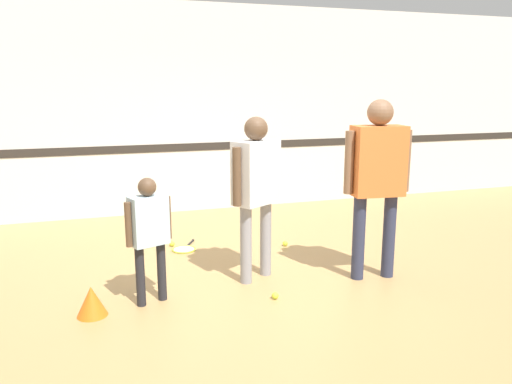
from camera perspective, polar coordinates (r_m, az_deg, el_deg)
name	(u,v)px	position (r m, az deg, el deg)	size (l,w,h in m)	color
ground_plane	(261,282)	(5.17, 0.55, -10.27)	(16.00, 16.00, 0.00)	tan
wall_back	(196,110)	(7.91, -6.89, 9.29)	(16.00, 0.07, 3.20)	silver
person_instructor	(256,181)	(4.98, 0.00, 1.29)	(0.56, 0.46, 1.67)	gray
person_student_left	(149,227)	(4.58, -12.14, -3.92)	(0.42, 0.28, 1.17)	#232328
person_student_right	(377,170)	(5.14, 13.70, 2.44)	(0.69, 0.34, 1.84)	#2D334C
racket_spare_on_floor	(184,249)	(6.20, -8.18, -6.44)	(0.39, 0.54, 0.03)	#C6D838
tennis_ball_near_instructor	(275,296)	(4.79, 2.24, -11.75)	(0.07, 0.07, 0.07)	#CCE038
tennis_ball_by_spare_racket	(172,244)	(6.34, -9.57, -5.86)	(0.07, 0.07, 0.07)	#CCE038
tennis_ball_stray_left	(285,243)	(6.28, 3.35, -5.89)	(0.07, 0.07, 0.07)	#CCE038
training_cone	(92,301)	(4.65, -18.27, -11.76)	(0.26, 0.26, 0.27)	orange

